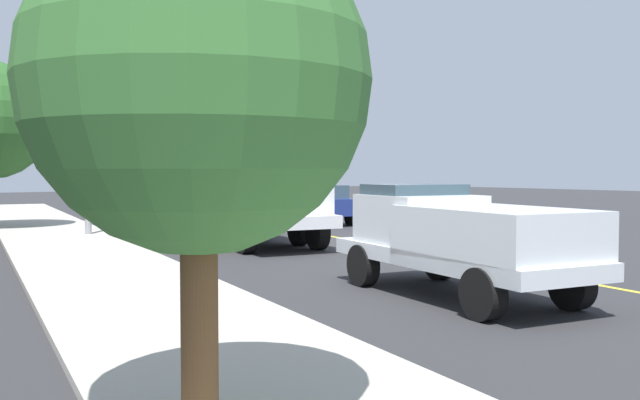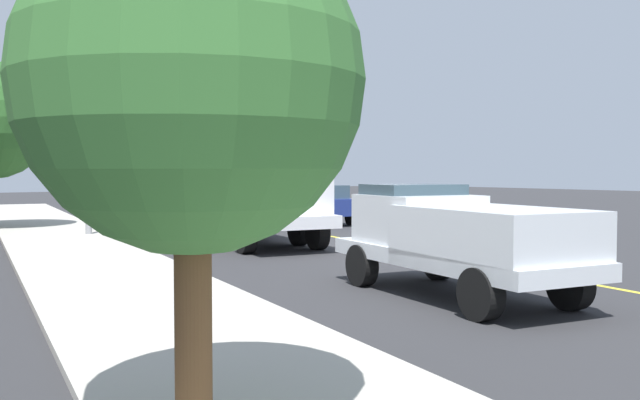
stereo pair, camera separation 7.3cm
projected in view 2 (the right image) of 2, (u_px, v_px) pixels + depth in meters
name	position (u px, v px, depth m)	size (l,w,h in m)	color
ground	(369.00, 243.00, 22.53)	(120.00, 120.00, 0.00)	#2D2D30
sidewalk_far_side	(85.00, 256.00, 18.65)	(60.00, 3.60, 0.12)	#B2ADA3
lane_centre_stripe	(369.00, 243.00, 22.53)	(50.00, 0.16, 0.01)	yellow
utility_bucket_truck	(245.00, 193.00, 22.84)	(8.52, 4.01, 6.79)	white
service_pickup_truck	(458.00, 237.00, 12.98)	(5.90, 3.12, 2.06)	silver
passing_minivan	(315.00, 201.00, 30.82)	(5.07, 2.77, 1.69)	navy
traffic_cone_mid_front	(361.00, 241.00, 19.59)	(0.40, 0.40, 0.78)	black
traffic_cone_mid_rear	(253.00, 220.00, 27.12)	(0.40, 0.40, 0.84)	black
traffic_signal_mast	(95.00, 73.00, 22.85)	(5.14, 1.23, 7.75)	gray
street_tree_left	(191.00, 84.00, 5.91)	(2.92, 2.92, 4.55)	brown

